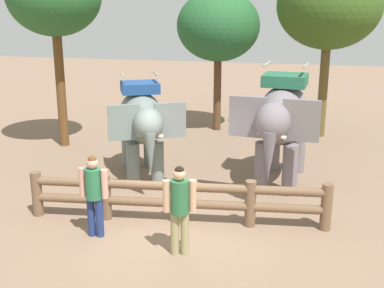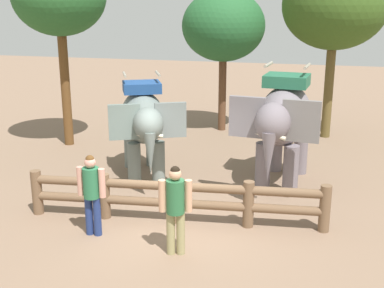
# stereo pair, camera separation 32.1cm
# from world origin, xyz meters

# --- Properties ---
(ground_plane) EXTENTS (60.00, 60.00, 0.00)m
(ground_plane) POSITION_xyz_m (0.00, 0.00, 0.00)
(ground_plane) COLOR #806550
(log_fence) EXTENTS (6.70, 0.94, 1.05)m
(log_fence) POSITION_xyz_m (-0.00, 0.26, 0.60)
(log_fence) COLOR brown
(log_fence) RESTS_ON ground
(elephant_near_left) EXTENTS (2.62, 3.43, 2.91)m
(elephant_near_left) POSITION_xyz_m (-1.66, 2.88, 1.64)
(elephant_near_left) COLOR slate
(elephant_near_left) RESTS_ON ground
(elephant_center) EXTENTS (2.14, 3.78, 3.22)m
(elephant_center) POSITION_xyz_m (2.08, 3.24, 1.81)
(elephant_center) COLOR slate
(elephant_center) RESTS_ON ground
(tourist_woman_in_black) EXTENTS (0.63, 0.35, 1.77)m
(tourist_woman_in_black) POSITION_xyz_m (-1.50, -0.77, 1.02)
(tourist_woman_in_black) COLOR navy
(tourist_woman_in_black) RESTS_ON ground
(tourist_man_in_blue) EXTENTS (0.63, 0.43, 1.82)m
(tourist_man_in_blue) POSITION_xyz_m (0.42, -1.14, 1.05)
(tourist_man_in_blue) COLOR #9A9160
(tourist_man_in_blue) RESTS_ON ground
(tree_far_left) EXTENTS (3.03, 3.03, 5.19)m
(tree_far_left) POSITION_xyz_m (-0.59, 8.65, 3.88)
(tree_far_left) COLOR brown
(tree_far_left) RESTS_ON ground
(tree_far_right) EXTENTS (3.58, 3.58, 6.17)m
(tree_far_right) POSITION_xyz_m (3.26, 8.59, 4.62)
(tree_far_right) COLOR brown
(tree_far_right) RESTS_ON ground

